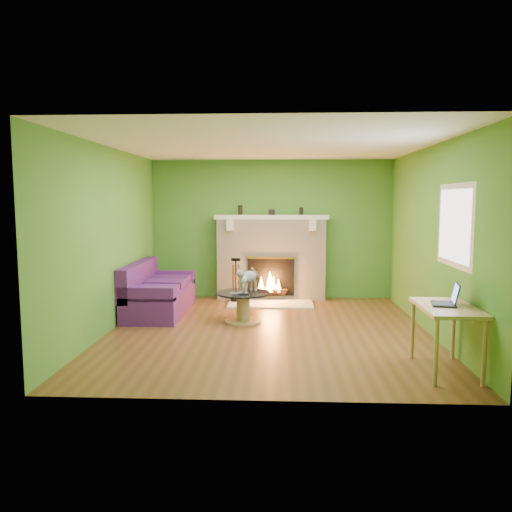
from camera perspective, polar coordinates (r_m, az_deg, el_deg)
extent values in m
plane|color=brown|center=(7.18, 1.40, -8.52)|extent=(5.00, 5.00, 0.00)
plane|color=white|center=(6.98, 1.46, 12.57)|extent=(5.00, 5.00, 0.00)
plane|color=#40802A|center=(9.46, 1.77, 3.06)|extent=(5.00, 0.00, 5.00)
plane|color=#40802A|center=(4.48, 0.70, -0.65)|extent=(5.00, 0.00, 5.00)
plane|color=#40802A|center=(7.37, -16.36, 1.86)|extent=(0.00, 5.00, 5.00)
plane|color=#40802A|center=(7.27, 19.46, 1.70)|extent=(0.00, 5.00, 5.00)
plane|color=silver|center=(6.40, 21.77, 3.26)|extent=(0.00, 1.20, 1.20)
plane|color=white|center=(6.39, 21.70, 3.26)|extent=(0.00, 1.06, 1.06)
cube|color=beige|center=(9.33, 1.74, -0.37)|extent=(2.00, 0.35, 1.50)
cube|color=black|center=(9.18, 1.72, -2.44)|extent=(0.85, 0.03, 0.68)
cube|color=gold|center=(9.13, 1.72, -0.21)|extent=(0.91, 0.02, 0.04)
cylinder|color=black|center=(9.20, 1.71, -4.19)|extent=(0.55, 0.07, 0.07)
cube|color=silver|center=(9.24, 1.76, 4.47)|extent=(2.10, 0.28, 0.08)
cube|color=silver|center=(9.11, -3.00, 3.56)|extent=(0.12, 0.10, 0.20)
cube|color=silver|center=(9.08, 6.48, 3.52)|extent=(0.12, 0.10, 0.20)
cube|color=beige|center=(8.93, 1.67, -5.46)|extent=(1.50, 0.75, 0.03)
cube|color=silver|center=(9.24, 1.76, 4.47)|extent=(2.10, 0.28, 0.08)
cube|color=#4F1B67|center=(8.38, -10.87, -5.00)|extent=(0.84, 1.86, 0.42)
cube|color=#4F1B67|center=(8.41, -13.28, -2.52)|extent=(0.19, 1.86, 0.52)
cube|color=#4F1B67|center=(7.54, -12.40, -4.25)|extent=(0.84, 0.19, 0.21)
cube|color=#4F1B67|center=(9.13, -9.68, -2.34)|extent=(0.84, 0.19, 0.21)
cube|color=#4F1B67|center=(7.82, -11.47, -3.84)|extent=(0.67, 0.50, 0.11)
cube|color=#4F1B67|center=(8.41, -10.44, -3.10)|extent=(0.67, 0.50, 0.11)
cube|color=#4F1B67|center=(8.92, -9.68, -2.55)|extent=(0.67, 0.50, 0.11)
cylinder|color=tan|center=(7.68, -1.48, -7.42)|extent=(0.57, 0.57, 0.03)
cylinder|color=tan|center=(7.64, -1.48, -5.87)|extent=(0.20, 0.20, 0.39)
cylinder|color=black|center=(7.59, -1.49, -4.27)|extent=(0.81, 0.81, 0.03)
cube|color=tan|center=(5.74, 20.99, -5.54)|extent=(0.57, 0.98, 0.04)
cylinder|color=tan|center=(5.35, 19.89, -10.36)|extent=(0.04, 0.04, 0.69)
cylinder|color=tan|center=(5.50, 24.65, -10.09)|extent=(0.04, 0.04, 0.69)
cylinder|color=tan|center=(6.16, 17.47, -8.06)|extent=(0.04, 0.04, 0.69)
cylinder|color=tan|center=(6.30, 21.64, -7.90)|extent=(0.04, 0.04, 0.69)
cube|color=gray|center=(7.48, -2.32, -4.26)|extent=(0.17, 0.05, 0.02)
cube|color=black|center=(7.41, -1.43, -4.37)|extent=(0.17, 0.07, 0.02)
cylinder|color=black|center=(9.30, -1.81, 5.29)|extent=(0.08, 0.08, 0.18)
cylinder|color=black|center=(9.27, 5.19, 5.14)|extent=(0.07, 0.07, 0.14)
cube|color=black|center=(9.27, 1.81, 5.04)|extent=(0.12, 0.08, 0.10)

